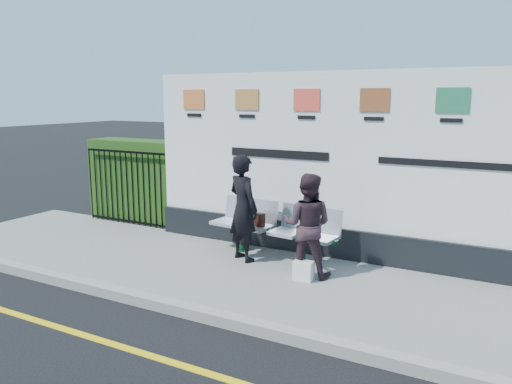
# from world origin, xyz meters

# --- Properties ---
(ground) EXTENTS (80.00, 80.00, 0.00)m
(ground) POSITION_xyz_m (0.00, 0.00, 0.00)
(ground) COLOR black
(pavement) EXTENTS (14.00, 3.00, 0.12)m
(pavement) POSITION_xyz_m (0.00, 2.50, 0.06)
(pavement) COLOR gray
(pavement) RESTS_ON ground
(kerb) EXTENTS (14.00, 0.18, 0.14)m
(kerb) POSITION_xyz_m (0.00, 1.00, 0.07)
(kerb) COLOR gray
(kerb) RESTS_ON ground
(yellow_line) EXTENTS (14.00, 0.10, 0.01)m
(yellow_line) POSITION_xyz_m (0.00, 0.00, 0.00)
(yellow_line) COLOR yellow
(yellow_line) RESTS_ON ground
(billboard) EXTENTS (8.00, 0.30, 3.00)m
(billboard) POSITION_xyz_m (0.50, 3.85, 1.42)
(billboard) COLOR black
(billboard) RESTS_ON pavement
(hedge) EXTENTS (2.35, 0.70, 1.70)m
(hedge) POSITION_xyz_m (-4.58, 4.30, 0.97)
(hedge) COLOR #244815
(hedge) RESTS_ON pavement
(railing) EXTENTS (2.05, 0.06, 1.54)m
(railing) POSITION_xyz_m (-4.58, 3.85, 0.89)
(railing) COLOR black
(railing) RESTS_ON pavement
(bench) EXTENTS (2.31, 0.84, 0.48)m
(bench) POSITION_xyz_m (-0.99, 3.31, 0.36)
(bench) COLOR silver
(bench) RESTS_ON pavement
(woman_left) EXTENTS (0.74, 0.63, 1.71)m
(woman_left) POSITION_xyz_m (-1.32, 2.96, 0.98)
(woman_left) COLOR black
(woman_left) RESTS_ON pavement
(woman_right) EXTENTS (0.83, 0.70, 1.53)m
(woman_right) POSITION_xyz_m (-0.14, 2.76, 0.88)
(woman_right) COLOR #342229
(woman_right) RESTS_ON pavement
(handbag_brown) EXTENTS (0.29, 0.17, 0.22)m
(handbag_brown) POSITION_xyz_m (-1.28, 3.34, 0.71)
(handbag_brown) COLOR black
(handbag_brown) RESTS_ON bench
(carrier_bag_white) EXTENTS (0.28, 0.17, 0.28)m
(carrier_bag_white) POSITION_xyz_m (-0.09, 2.56, 0.26)
(carrier_bag_white) COLOR white
(carrier_bag_white) RESTS_ON pavement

